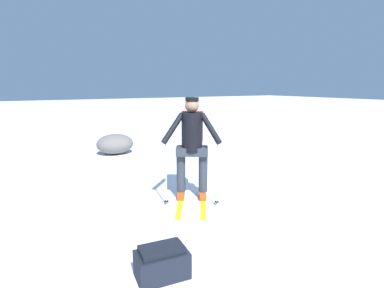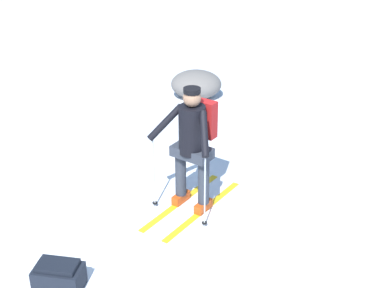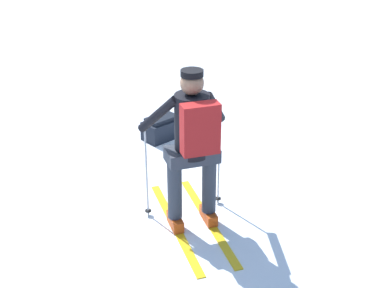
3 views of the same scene
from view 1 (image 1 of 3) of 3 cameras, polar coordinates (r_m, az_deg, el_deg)
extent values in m
plane|color=white|center=(4.71, 5.49, -12.86)|extent=(80.00, 80.00, 0.00)
cube|color=gold|center=(5.24, 2.08, -10.24)|extent=(0.98, 1.53, 0.01)
cube|color=#C64714|center=(5.21, 2.08, -9.57)|extent=(0.25, 0.31, 0.12)
cylinder|color=#2D333D|center=(5.08, 2.12, -5.22)|extent=(0.15, 0.15, 0.70)
cube|color=gold|center=(5.24, -2.07, -10.20)|extent=(0.98, 1.53, 0.01)
cube|color=#C64714|center=(5.22, -2.08, -9.53)|extent=(0.25, 0.31, 0.12)
cylinder|color=#2D333D|center=(5.09, -2.11, -5.19)|extent=(0.15, 0.15, 0.70)
cube|color=#2D333D|center=(4.99, 0.00, -1.32)|extent=(0.60, 0.52, 0.14)
cylinder|color=black|center=(4.94, 0.00, 2.31)|extent=(0.35, 0.35, 0.64)
sphere|color=#8C664C|center=(4.89, 0.00, 7.35)|extent=(0.23, 0.23, 0.23)
cylinder|color=black|center=(4.88, 0.00, 8.52)|extent=(0.22, 0.22, 0.06)
cube|color=maroon|center=(5.17, 0.07, 3.51)|extent=(0.39, 0.32, 0.50)
cylinder|color=#B2B7BC|center=(4.79, 4.81, -5.59)|extent=(0.02, 0.02, 1.08)
cylinder|color=black|center=(4.94, 4.72, -10.90)|extent=(0.07, 0.07, 0.01)
cylinder|color=black|center=(4.76, 3.54, 3.02)|extent=(0.15, 0.49, 0.47)
cylinder|color=#B2B7BC|center=(4.81, -4.97, -5.52)|extent=(0.02, 0.02, 1.08)
cylinder|color=black|center=(4.96, -4.87, -10.81)|extent=(0.07, 0.07, 0.01)
cylinder|color=black|center=(4.78, -3.63, 3.04)|extent=(0.49, 0.25, 0.47)
cube|color=black|center=(3.26, -5.74, -21.86)|extent=(0.55, 0.37, 0.27)
cube|color=black|center=(3.18, -5.80, -19.35)|extent=(0.46, 0.30, 0.06)
ellipsoid|color=slate|center=(8.74, -14.46, 0.02)|extent=(1.02, 0.87, 0.56)
camera|label=2|loc=(4.03, 100.90, 30.22)|focal=50.00mm
camera|label=3|loc=(9.60, 10.04, 19.21)|focal=50.00mm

